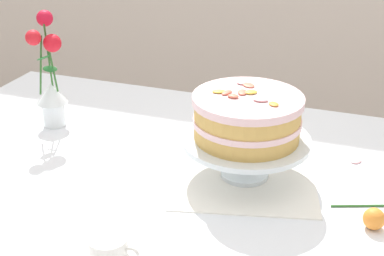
{
  "coord_description": "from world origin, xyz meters",
  "views": [
    {
      "loc": [
        0.44,
        -1.01,
        1.37
      ],
      "look_at": [
        0.08,
        0.01,
        0.86
      ],
      "focal_mm": 50.53,
      "sensor_mm": 36.0,
      "label": 1
    }
  ],
  "objects_px": {
    "cake_stand": "(246,144)",
    "teacup": "(109,253)",
    "dining_table": "(156,209)",
    "layer_cake": "(247,117)",
    "flower_vase": "(50,83)",
    "fallen_rose": "(374,218)"
  },
  "relations": [
    {
      "from": "layer_cake",
      "to": "fallen_rose",
      "type": "bearing_deg",
      "value": -20.22
    },
    {
      "from": "teacup",
      "to": "dining_table",
      "type": "bearing_deg",
      "value": 98.66
    },
    {
      "from": "fallen_rose",
      "to": "layer_cake",
      "type": "bearing_deg",
      "value": 159.78
    },
    {
      "from": "layer_cake",
      "to": "cake_stand",
      "type": "bearing_deg",
      "value": -36.84
    },
    {
      "from": "cake_stand",
      "to": "flower_vase",
      "type": "bearing_deg",
      "value": 170.51
    },
    {
      "from": "cake_stand",
      "to": "fallen_rose",
      "type": "xyz_separation_m",
      "value": [
        0.29,
        -0.11,
        -0.06
      ]
    },
    {
      "from": "flower_vase",
      "to": "teacup",
      "type": "relative_size",
      "value": 2.63
    },
    {
      "from": "dining_table",
      "to": "flower_vase",
      "type": "relative_size",
      "value": 4.45
    },
    {
      "from": "dining_table",
      "to": "layer_cake",
      "type": "relative_size",
      "value": 5.76
    },
    {
      "from": "teacup",
      "to": "fallen_rose",
      "type": "height_order",
      "value": "teacup"
    },
    {
      "from": "teacup",
      "to": "cake_stand",
      "type": "bearing_deg",
      "value": 69.11
    },
    {
      "from": "cake_stand",
      "to": "fallen_rose",
      "type": "distance_m",
      "value": 0.31
    },
    {
      "from": "teacup",
      "to": "fallen_rose",
      "type": "distance_m",
      "value": 0.52
    },
    {
      "from": "dining_table",
      "to": "layer_cake",
      "type": "distance_m",
      "value": 0.32
    },
    {
      "from": "flower_vase",
      "to": "dining_table",
      "type": "bearing_deg",
      "value": -24.07
    },
    {
      "from": "flower_vase",
      "to": "fallen_rose",
      "type": "height_order",
      "value": "flower_vase"
    },
    {
      "from": "cake_stand",
      "to": "fallen_rose",
      "type": "height_order",
      "value": "cake_stand"
    },
    {
      "from": "layer_cake",
      "to": "flower_vase",
      "type": "bearing_deg",
      "value": 170.51
    },
    {
      "from": "cake_stand",
      "to": "teacup",
      "type": "distance_m",
      "value": 0.41
    },
    {
      "from": "cake_stand",
      "to": "flower_vase",
      "type": "distance_m",
      "value": 0.57
    },
    {
      "from": "layer_cake",
      "to": "flower_vase",
      "type": "xyz_separation_m",
      "value": [
        -0.57,
        0.09,
        -0.03
      ]
    },
    {
      "from": "teacup",
      "to": "fallen_rose",
      "type": "relative_size",
      "value": 0.98
    }
  ]
}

